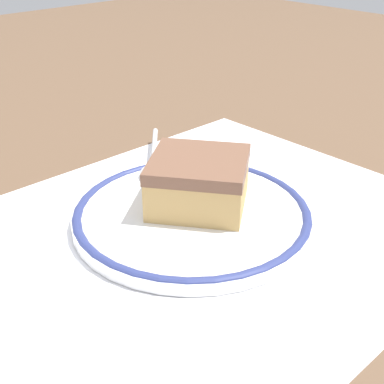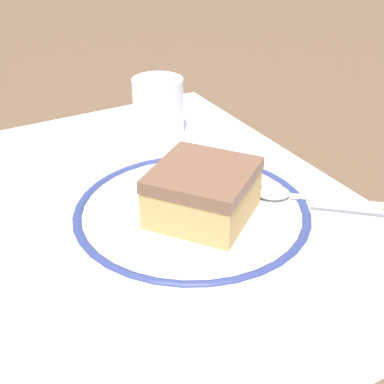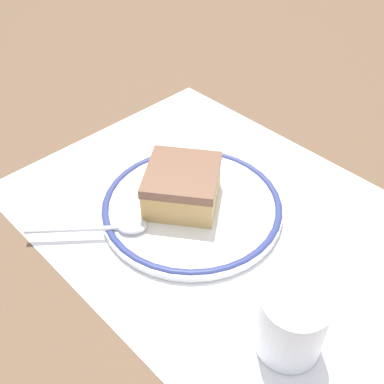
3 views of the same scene
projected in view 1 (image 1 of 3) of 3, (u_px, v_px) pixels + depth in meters
ground_plane at (174, 246)px, 0.48m from camera, size 2.40×2.40×0.00m
placemat at (174, 245)px, 0.48m from camera, size 0.53×0.39×0.00m
plate at (192, 214)px, 0.51m from camera, size 0.23×0.23×0.01m
cake_slice at (199, 182)px, 0.51m from camera, size 0.12×0.12×0.05m
spoon at (153, 165)px, 0.58m from camera, size 0.11×0.12×0.01m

